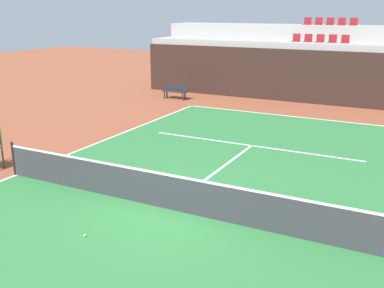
# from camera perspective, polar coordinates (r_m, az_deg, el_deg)

# --- Properties ---
(ground_plane) EXTENTS (80.00, 80.00, 0.00)m
(ground_plane) POSITION_cam_1_polar(r_m,az_deg,el_deg) (11.96, -3.24, -8.15)
(ground_plane) COLOR brown
(court_surface) EXTENTS (11.00, 24.00, 0.01)m
(court_surface) POSITION_cam_1_polar(r_m,az_deg,el_deg) (11.96, -3.24, -8.12)
(court_surface) COLOR #2D7238
(court_surface) RESTS_ON ground_plane
(baseline_far) EXTENTS (11.00, 0.10, 0.00)m
(baseline_far) POSITION_cam_1_polar(r_m,az_deg,el_deg) (22.55, 12.36, 3.43)
(baseline_far) COLOR white
(baseline_far) RESTS_ON court_surface
(sideline_left) EXTENTS (0.10, 24.00, 0.00)m
(sideline_left) POSITION_cam_1_polar(r_m,az_deg,el_deg) (15.27, -21.19, -3.63)
(sideline_left) COLOR white
(sideline_left) RESTS_ON court_surface
(service_line_far) EXTENTS (8.26, 0.10, 0.00)m
(service_line_far) POSITION_cam_1_polar(r_m,az_deg,el_deg) (17.41, 7.50, -0.20)
(service_line_far) COLOR white
(service_line_far) RESTS_ON court_surface
(centre_service_line) EXTENTS (0.10, 6.40, 0.00)m
(centre_service_line) POSITION_cam_1_polar(r_m,az_deg,el_deg) (14.59, 3.16, -3.42)
(centre_service_line) COLOR white
(centre_service_line) RESTS_ON court_surface
(back_wall) EXTENTS (20.54, 0.30, 2.88)m
(back_wall) POSITION_cam_1_polar(r_m,az_deg,el_deg) (25.84, 14.77, 8.14)
(back_wall) COLOR black
(back_wall) RESTS_ON ground_plane
(stands_tier_lower) EXTENTS (20.54, 2.40, 3.22)m
(stands_tier_lower) POSITION_cam_1_polar(r_m,az_deg,el_deg) (27.13, 15.45, 8.82)
(stands_tier_lower) COLOR #9E9E99
(stands_tier_lower) RESTS_ON ground_plane
(stands_tier_upper) EXTENTS (20.54, 2.40, 4.08)m
(stands_tier_upper) POSITION_cam_1_polar(r_m,az_deg,el_deg) (29.42, 16.54, 10.15)
(stands_tier_upper) COLOR #9E9E99
(stands_tier_upper) RESTS_ON ground_plane
(seating_row_lower) EXTENTS (3.15, 0.44, 0.44)m
(seating_row_lower) POSITION_cam_1_polar(r_m,az_deg,el_deg) (27.06, 15.78, 12.48)
(seating_row_lower) COLOR maroon
(seating_row_lower) RESTS_ON stands_tier_lower
(seating_row_upper) EXTENTS (3.15, 0.44, 0.44)m
(seating_row_upper) POSITION_cam_1_polar(r_m,az_deg,el_deg) (29.37, 16.94, 14.36)
(seating_row_upper) COLOR maroon
(seating_row_upper) RESTS_ON stands_tier_upper
(tennis_net) EXTENTS (11.08, 0.08, 1.07)m
(tennis_net) POSITION_cam_1_polar(r_m,az_deg,el_deg) (11.75, -3.28, -5.89)
(tennis_net) COLOR black
(tennis_net) RESTS_ON court_surface
(player_bench) EXTENTS (1.50, 0.40, 0.85)m
(player_bench) POSITION_cam_1_polar(r_m,az_deg,el_deg) (26.35, -2.13, 6.76)
(player_bench) COLOR #232328
(player_bench) RESTS_ON ground_plane
(tennis_ball_0) EXTENTS (0.07, 0.07, 0.07)m
(tennis_ball_0) POSITION_cam_1_polar(r_m,az_deg,el_deg) (10.82, -13.32, -11.14)
(tennis_ball_0) COLOR #CCE033
(tennis_ball_0) RESTS_ON court_surface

